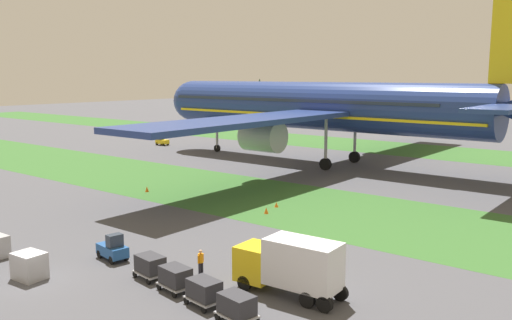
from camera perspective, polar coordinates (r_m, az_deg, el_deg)
ground_plane at (r=39.14m, az=-22.32°, el=-11.65°), size 400.00×400.00×0.00m
grass_strip_near at (r=57.77m, az=3.18°, el=-4.41°), size 320.00×17.65×0.01m
grass_strip_far at (r=99.60m, az=19.14°, el=0.75°), size 320.00×17.65×0.01m
airliner at (r=81.36m, az=7.44°, el=5.63°), size 62.77×77.24×24.36m
baggage_tug at (r=41.28m, az=-14.78°, el=-8.99°), size 2.76×1.67×1.97m
cargo_dolly_lead at (r=37.10m, az=-11.03°, el=-10.75°), size 2.40×1.81×1.55m
cargo_dolly_second at (r=34.82m, az=-8.44°, el=-12.02°), size 2.40×1.81×1.55m
cargo_dolly_third at (r=32.62m, az=-5.46°, el=-13.43°), size 2.40×1.81×1.55m
cargo_dolly_fourth at (r=30.55m, az=-2.03°, el=-15.00°), size 2.40×1.81×1.55m
catering_truck at (r=33.60m, az=3.55°, el=-10.84°), size 7.08×2.72×3.58m
pushback_tractor at (r=105.45m, az=-9.83°, el=1.98°), size 2.60×1.30×1.97m
ground_crew_marshaller at (r=37.25m, az=-5.82°, el=-10.50°), size 0.36×0.56×1.74m
ground_crew_loader at (r=39.16m, az=0.61°, el=-9.48°), size 0.39×0.46×1.74m
uld_container_3 at (r=39.34m, az=-22.67°, el=-10.20°), size 2.11×1.74×1.77m
taxiway_marker_0 at (r=63.77m, az=-11.37°, el=-3.01°), size 0.44×0.44×0.64m
taxiway_marker_1 at (r=55.45m, az=2.15°, el=-4.70°), size 0.44×0.44×0.50m
taxiway_marker_2 at (r=52.85m, az=1.08°, el=-5.32°), size 0.44×0.44×0.62m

